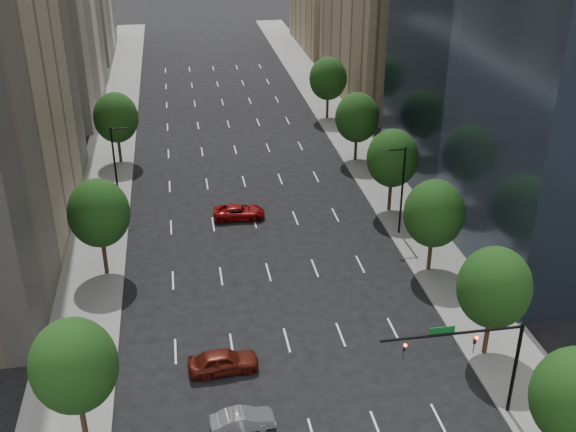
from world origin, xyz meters
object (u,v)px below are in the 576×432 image
traffic_signal (481,352)px  car_red_far (239,212)px  car_maroon (223,361)px  car_silver (243,420)px

traffic_signal → car_red_far: size_ratio=1.76×
traffic_signal → car_maroon: size_ratio=1.83×
car_silver → car_red_far: (2.81, 29.56, 0.05)m
traffic_signal → car_maroon: bearing=155.1°
traffic_signal → car_maroon: traffic_signal is taller
car_silver → car_red_far: 29.69m
traffic_signal → car_red_far: (-11.98, 30.92, -4.45)m
car_maroon → car_silver: (0.75, -5.84, -0.18)m
car_maroon → car_red_far: bearing=-12.1°
car_red_far → car_silver: bearing=177.1°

